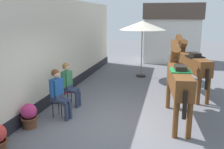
# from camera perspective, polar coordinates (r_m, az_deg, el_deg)

# --- Properties ---
(ground_plane) EXTENTS (40.00, 40.00, 0.00)m
(ground_plane) POSITION_cam_1_polar(r_m,az_deg,el_deg) (9.46, 4.83, -3.84)
(ground_plane) COLOR slate
(pub_facade_wall) EXTENTS (0.34, 14.00, 3.40)m
(pub_facade_wall) POSITION_cam_1_polar(r_m,az_deg,el_deg) (8.45, -13.91, 4.44)
(pub_facade_wall) COLOR beige
(pub_facade_wall) RESTS_ON ground_plane
(distant_cottage) EXTENTS (3.40, 2.60, 3.50)m
(distant_cottage) POSITION_cam_1_polar(r_m,az_deg,el_deg) (15.85, 13.70, 9.46)
(distant_cottage) COLOR silver
(distant_cottage) RESTS_ON ground_plane
(seated_visitor_near) EXTENTS (0.61, 0.48, 1.39)m
(seated_visitor_near) POSITION_cam_1_polar(r_m,az_deg,el_deg) (6.97, -12.27, -3.79)
(seated_visitor_near) COLOR black
(seated_visitor_near) RESTS_ON ground_plane
(seated_visitor_far) EXTENTS (0.61, 0.49, 1.39)m
(seated_visitor_far) POSITION_cam_1_polar(r_m,az_deg,el_deg) (7.84, -9.99, -1.74)
(seated_visitor_far) COLOR red
(seated_visitor_far) RESTS_ON ground_plane
(saddled_horse_near) EXTENTS (0.64, 3.00, 2.06)m
(saddled_horse_near) POSITION_cam_1_polar(r_m,az_deg,el_deg) (6.83, 15.12, -0.97)
(saddled_horse_near) COLOR brown
(saddled_horse_near) RESTS_ON ground_plane
(saddled_horse_far) EXTENTS (1.15, 2.90, 2.06)m
(saddled_horse_far) POSITION_cam_1_polar(r_m,az_deg,el_deg) (9.25, 17.96, 2.55)
(saddled_horse_far) COLOR brown
(saddled_horse_far) RESTS_ON ground_plane
(flower_planter_middle) EXTENTS (0.43, 0.43, 0.64)m
(flower_planter_middle) POSITION_cam_1_polar(r_m,az_deg,el_deg) (6.71, -18.64, -8.91)
(flower_planter_middle) COLOR brown
(flower_planter_middle) RESTS_ON ground_plane
(cafe_parasol) EXTENTS (2.10, 2.10, 2.58)m
(cafe_parasol) POSITION_cam_1_polar(r_m,az_deg,el_deg) (11.40, 7.04, 11.14)
(cafe_parasol) COLOR black
(cafe_parasol) RESTS_ON ground_plane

